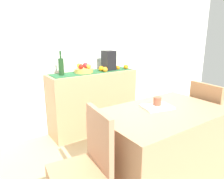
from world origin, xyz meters
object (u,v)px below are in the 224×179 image
Objects in this scene: coffee_maker at (109,60)px; coffee_cup at (157,102)px; sideboard_console at (93,101)px; open_book at (157,107)px; wine_bottle at (61,66)px; dining_table at (160,146)px; chair_by_corner at (209,133)px; fruit_bowl at (84,71)px.

coffee_cup is (-0.28, -1.28, -0.26)m from coffee_maker.
open_book is (-0.02, -1.30, 0.30)m from sideboard_console.
coffee_cup is at bearing -69.74° from wine_bottle.
open_book is at bearing -138.02° from coffee_cup.
wine_bottle reaches higher than open_book.
coffee_cup is at bearing 71.11° from dining_table.
wine_bottle reaches higher than sideboard_console.
sideboard_console is at bearing 88.53° from dining_table.
chair_by_corner is at bearing -58.92° from sideboard_console.
sideboard_console is 1.33m from open_book.
coffee_cup is (0.14, -1.28, -0.14)m from fruit_bowl.
fruit_bowl is 1.50m from dining_table.
sideboard_console is 4.43× the size of coffee_maker.
open_book is (0.12, -1.30, -0.18)m from fruit_bowl.
open_book is 0.31× the size of chair_by_corner.
chair_by_corner is (0.85, -0.09, -0.48)m from open_book.
sideboard_console is 4.65× the size of open_book.
open_book is at bearing -103.07° from coffee_maker.
coffee_cup is at bearing 55.04° from open_book.
chair_by_corner is (0.87, 0.00, -0.10)m from dining_table.
sideboard_console is 1.08× the size of dining_table.
dining_table is 12.30× the size of coffee_cup.
wine_bottle is (-0.33, 0.00, 0.09)m from fruit_bowl.
open_book is at bearing -90.92° from sideboard_console.
dining_table is at bearing -86.43° from open_book.
coffee_cup is (0.47, -1.28, -0.23)m from wine_bottle.
dining_table is at bearing -179.92° from chair_by_corner.
coffee_maker reaches higher than sideboard_console.
coffee_maker is at bearing 77.69° from coffee_cup.
dining_table is (-0.04, -1.38, -0.08)m from sideboard_console.
coffee_cup reaches higher than open_book.
open_book is at bearing 174.22° from chair_by_corner.
wine_bottle is at bearing 180.00° from fruit_bowl.
sideboard_console is at bearing 180.00° from coffee_maker.
open_book is (-0.30, -1.30, -0.30)m from coffee_maker.
open_book is at bearing 80.51° from dining_table.
coffee_maker is 0.33× the size of chair_by_corner.
dining_table is 0.39m from open_book.
chair_by_corner is at bearing -7.29° from coffee_cup.
wine_bottle is 1.38m from coffee_cup.
sideboard_console is at bearing 0.00° from fruit_bowl.
coffee_maker is at bearing 0.00° from sideboard_console.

